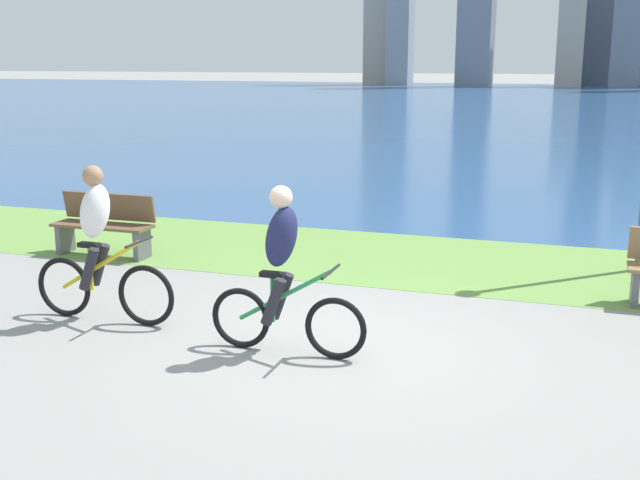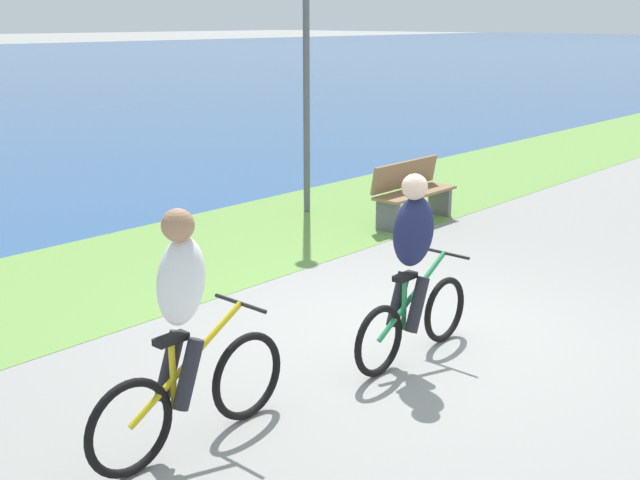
% 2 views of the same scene
% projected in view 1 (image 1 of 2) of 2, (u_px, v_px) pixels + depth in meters
% --- Properties ---
extents(ground_plane, '(300.00, 300.00, 0.00)m').
position_uv_depth(ground_plane, '(337.00, 347.00, 7.86)').
color(ground_plane, gray).
extents(grass_strip_bayside, '(120.00, 3.13, 0.01)m').
position_uv_depth(grass_strip_bayside, '(414.00, 259.00, 11.27)').
color(grass_strip_bayside, '#6B9947').
rests_on(grass_strip_bayside, ground).
extents(bay_water_surface, '(300.00, 82.59, 0.00)m').
position_uv_depth(bay_water_surface, '(553.00, 103.00, 50.84)').
color(bay_water_surface, '#2D568C').
rests_on(bay_water_surface, ground).
extents(cyclist_lead, '(1.60, 0.52, 1.65)m').
position_uv_depth(cyclist_lead, '(283.00, 271.00, 7.53)').
color(cyclist_lead, black).
rests_on(cyclist_lead, ground).
extents(cyclist_trailing, '(1.71, 0.52, 1.71)m').
position_uv_depth(cyclist_trailing, '(99.00, 246.00, 8.48)').
color(cyclist_trailing, black).
rests_on(cyclist_trailing, ground).
extents(bench_far_along_path, '(1.50, 0.47, 0.90)m').
position_uv_depth(bench_far_along_path, '(104.00, 225.00, 11.45)').
color(bench_far_along_path, brown).
rests_on(bench_far_along_path, ground).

